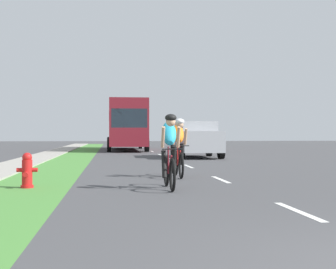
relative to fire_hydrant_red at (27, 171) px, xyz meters
name	(u,v)px	position (x,y,z in m)	size (l,w,h in m)	color
ground_plane	(168,158)	(4.59, 12.66, -0.37)	(120.00, 120.00, 0.00)	#424244
grass_verge	(73,158)	(0.00, 12.66, -0.37)	(1.86, 70.00, 0.01)	#478438
sidewalk_concrete	(36,159)	(-1.72, 12.66, -0.37)	(1.59, 70.00, 0.10)	#9E998E
lane_markings_center	(160,155)	(4.59, 16.66, -0.37)	(0.12, 52.71, 0.01)	white
fire_hydrant_red	(27,171)	(0.00, 0.00, 0.00)	(0.44, 0.38, 0.76)	red
cyclist_lead	(169,151)	(3.03, -0.56, 0.44)	(0.42, 1.72, 1.58)	black
cyclist_trailing	(179,147)	(3.62, 2.21, 0.44)	(0.42, 1.72, 1.58)	black
suv_silver	(196,139)	(6.04, 13.03, 0.58)	(2.15, 4.70, 1.79)	#A5A8AD
bus_maroon	(126,123)	(2.94, 25.07, 1.61)	(2.78, 11.60, 3.48)	maroon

